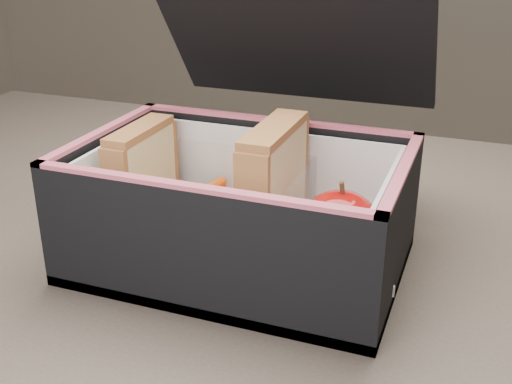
{
  "coord_description": "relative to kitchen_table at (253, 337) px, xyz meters",
  "views": [
    {
      "loc": [
        0.18,
        -0.47,
        1.03
      ],
      "look_at": [
        0.01,
        -0.01,
        0.81
      ],
      "focal_mm": 45.0,
      "sensor_mm": 36.0,
      "label": 1
    }
  ],
  "objects": [
    {
      "name": "lunch_bag",
      "position": [
        -0.0,
        -0.01,
        0.15
      ],
      "size": [
        0.27,
        0.29,
        0.24
      ],
      "color": "black",
      "rests_on": "kitchen_table"
    },
    {
      "name": "red_apple",
      "position": [
        0.08,
        -0.02,
        0.14
      ],
      "size": [
        0.09,
        0.09,
        0.07
      ],
      "rotation": [
        0.0,
        0.0,
        -0.43
      ],
      "color": "maroon",
      "rests_on": "paper_napkin"
    },
    {
      "name": "sandwich_right",
      "position": [
        0.02,
        -0.01,
        0.16
      ],
      "size": [
        0.03,
        0.1,
        0.11
      ],
      "color": "#DBC584",
      "rests_on": "plastic_tub"
    },
    {
      "name": "plastic_tub",
      "position": [
        -0.04,
        -0.01,
        0.14
      ],
      "size": [
        0.17,
        0.12,
        0.07
      ],
      "primitive_type": null,
      "color": "white",
      "rests_on": "lunch_bag"
    },
    {
      "name": "kitchen_table",
      "position": [
        0.0,
        0.0,
        0.0
      ],
      "size": [
        1.2,
        0.8,
        0.75
      ],
      "color": "brown",
      "rests_on": "ground"
    },
    {
      "name": "carrot_sticks",
      "position": [
        -0.04,
        -0.02,
        0.12
      ],
      "size": [
        0.05,
        0.15,
        0.03
      ],
      "color": "#E85311",
      "rests_on": "plastic_tub"
    },
    {
      "name": "paper_napkin",
      "position": [
        0.08,
        -0.02,
        0.11
      ],
      "size": [
        0.11,
        0.11,
        0.01
      ],
      "primitive_type": "cube",
      "rotation": [
        0.0,
        0.0,
        0.4
      ],
      "color": "white",
      "rests_on": "lunch_bag"
    },
    {
      "name": "sandwich_left",
      "position": [
        -0.1,
        -0.01,
        0.15
      ],
      "size": [
        0.02,
        0.08,
        0.1
      ],
      "color": "#DBC584",
      "rests_on": "plastic_tub"
    }
  ]
}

